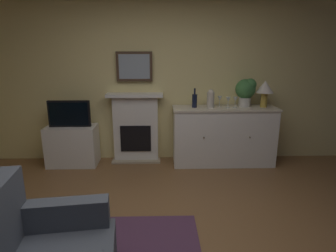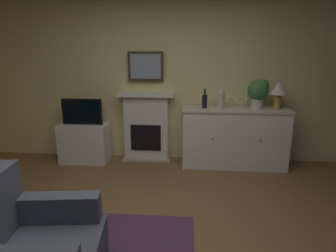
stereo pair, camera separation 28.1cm
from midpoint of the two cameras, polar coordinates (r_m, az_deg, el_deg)
name	(u,v)px [view 2 (the right image)]	position (r m, az deg, el deg)	size (l,w,h in m)	color
wall_rear	(172,78)	(4.48, 2.64, 9.81)	(6.19, 0.06, 2.65)	#EAD68C
fireplace_unit	(146,127)	(4.52, -2.65, -0.19)	(0.87, 0.30, 1.10)	white
framed_picture	(146,66)	(4.41, -2.73, 12.01)	(0.55, 0.04, 0.45)	#473323
sideboard_cabinet	(234,138)	(4.42, 15.06, -2.32)	(1.58, 0.49, 0.91)	white
table_lamp	(278,90)	(4.42, 23.27, 6.71)	(0.26, 0.26, 0.40)	#B79338
wine_bottle	(205,101)	(4.23, 9.34, 5.04)	(0.08, 0.08, 0.29)	black
wine_glass_left	(231,100)	(4.31, 14.47, 5.14)	(0.07, 0.07, 0.16)	silver
wine_glass_center	(239,101)	(4.25, 16.12, 4.90)	(0.07, 0.07, 0.16)	silver
wine_glass_right	(247,101)	(4.28, 17.54, 4.86)	(0.07, 0.07, 0.16)	silver
vase_decorative	(221,100)	(4.20, 12.59, 5.25)	(0.11, 0.11, 0.28)	beige
tv_cabinet	(85,142)	(4.65, -14.88, -3.29)	(0.75, 0.42, 0.62)	white
tv_set	(82,112)	(4.51, -15.41, 2.81)	(0.62, 0.07, 0.40)	black
potted_plant_small	(258,91)	(4.39, 19.70, 6.69)	(0.30, 0.30, 0.43)	beige
armchair	(30,252)	(2.26, -22.86, -22.72)	(0.90, 0.86, 0.92)	#474C56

